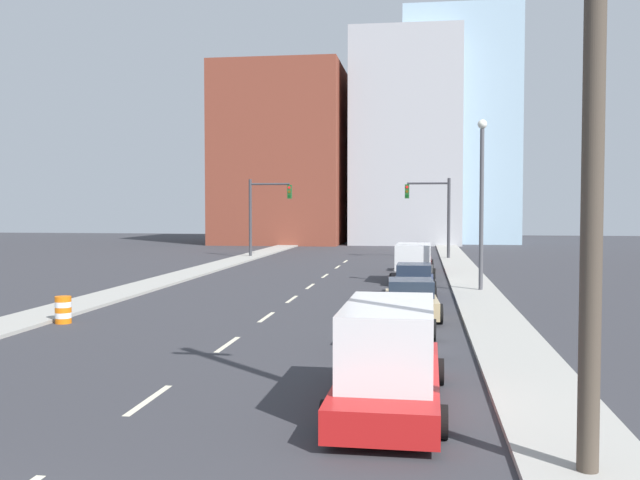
# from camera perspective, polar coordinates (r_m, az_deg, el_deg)

# --- Properties ---
(sidewalk_left) EXTENTS (2.19, 102.88, 0.12)m
(sidewalk_left) POSITION_cam_1_polar(r_m,az_deg,el_deg) (59.89, -5.29, -1.22)
(sidewalk_left) COLOR #9E9B93
(sidewalk_left) RESTS_ON ground
(sidewalk_right) EXTENTS (2.19, 102.88, 0.12)m
(sidewalk_right) POSITION_cam_1_polar(r_m,az_deg,el_deg) (58.31, 10.65, -1.36)
(sidewalk_right) COLOR #9E9B93
(sidewalk_right) RESTS_ON ground
(lane_stripe_at_7m) EXTENTS (0.16, 2.40, 0.01)m
(lane_stripe_at_7m) POSITION_cam_1_polar(r_m,az_deg,el_deg) (15.79, -13.52, -12.31)
(lane_stripe_at_7m) COLOR beige
(lane_stripe_at_7m) RESTS_ON ground
(lane_stripe_at_14m) EXTENTS (0.16, 2.40, 0.01)m
(lane_stripe_at_14m) POSITION_cam_1_polar(r_m,az_deg,el_deg) (21.47, -7.40, -8.27)
(lane_stripe_at_14m) COLOR beige
(lane_stripe_at_14m) RESTS_ON ground
(lane_stripe_at_19m) EXTENTS (0.16, 2.40, 0.01)m
(lane_stripe_at_19m) POSITION_cam_1_polar(r_m,az_deg,el_deg) (26.54, -4.31, -6.17)
(lane_stripe_at_19m) COLOR beige
(lane_stripe_at_19m) RESTS_ON ground
(lane_stripe_at_24m) EXTENTS (0.16, 2.40, 0.01)m
(lane_stripe_at_24m) POSITION_cam_1_polar(r_m,az_deg,el_deg) (31.60, -2.27, -4.75)
(lane_stripe_at_24m) COLOR beige
(lane_stripe_at_24m) RESTS_ON ground
(lane_stripe_at_29m) EXTENTS (0.16, 2.40, 0.01)m
(lane_stripe_at_29m) POSITION_cam_1_polar(r_m,az_deg,el_deg) (36.69, -0.79, -3.72)
(lane_stripe_at_29m) COLOR beige
(lane_stripe_at_29m) RESTS_ON ground
(lane_stripe_at_35m) EXTENTS (0.16, 2.40, 0.01)m
(lane_stripe_at_35m) POSITION_cam_1_polar(r_m,az_deg,el_deg) (42.28, 0.40, -2.88)
(lane_stripe_at_35m) COLOR beige
(lane_stripe_at_35m) RESTS_ON ground
(lane_stripe_at_41m) EXTENTS (0.16, 2.40, 0.01)m
(lane_stripe_at_41m) POSITION_cam_1_polar(r_m,az_deg,el_deg) (48.57, 1.42, -2.17)
(lane_stripe_at_41m) COLOR beige
(lane_stripe_at_41m) RESTS_ON ground
(lane_stripe_at_46m) EXTENTS (0.16, 2.40, 0.01)m
(lane_stripe_at_46m) POSITION_cam_1_polar(r_m,az_deg,el_deg) (53.58, 2.05, -1.72)
(lane_stripe_at_46m) COLOR beige
(lane_stripe_at_46m) RESTS_ON ground
(building_brick_left) EXTENTS (14.00, 16.00, 19.80)m
(building_brick_left) POSITION_cam_1_polar(r_m,az_deg,el_deg) (82.90, -2.89, 6.65)
(building_brick_left) COLOR brown
(building_brick_left) RESTS_ON ground
(building_office_center) EXTENTS (12.00, 20.00, 23.26)m
(building_office_center) POSITION_cam_1_polar(r_m,az_deg,el_deg) (85.52, 6.96, 7.68)
(building_office_center) COLOR #A8A8AD
(building_office_center) RESTS_ON ground
(building_glass_right) EXTENTS (13.00, 20.00, 26.33)m
(building_glass_right) POSITION_cam_1_polar(r_m,az_deg,el_deg) (89.73, 10.95, 8.39)
(building_glass_right) COLOR #99B7CC
(building_glass_right) RESTS_ON ground
(traffic_signal_left) EXTENTS (3.54, 0.35, 6.35)m
(traffic_signal_left) POSITION_cam_1_polar(r_m,az_deg,el_deg) (57.87, -4.69, 2.60)
(traffic_signal_left) COLOR #38383D
(traffic_signal_left) RESTS_ON ground
(traffic_signal_right) EXTENTS (3.54, 0.35, 6.35)m
(traffic_signal_right) POSITION_cam_1_polar(r_m,az_deg,el_deg) (56.44, 9.31, 2.57)
(traffic_signal_right) COLOR #38383D
(traffic_signal_right) RESTS_ON ground
(utility_pole_right_near) EXTENTS (1.60, 0.32, 10.94)m
(utility_pole_right_near) POSITION_cam_1_polar(r_m,az_deg,el_deg) (11.30, 21.06, 10.32)
(utility_pole_right_near) COLOR #473D33
(utility_pole_right_near) RESTS_ON ground
(traffic_barrel) EXTENTS (0.56, 0.56, 0.95)m
(traffic_barrel) POSITION_cam_1_polar(r_m,az_deg,el_deg) (26.58, -19.86, -5.28)
(traffic_barrel) COLOR orange
(traffic_barrel) RESTS_ON ground
(street_lamp) EXTENTS (0.44, 0.44, 8.22)m
(street_lamp) POSITION_cam_1_polar(r_m,az_deg,el_deg) (34.79, 12.81, 3.74)
(street_lamp) COLOR #4C4C51
(street_lamp) RESTS_ON ground
(box_truck_red) EXTENTS (2.31, 6.27, 2.15)m
(box_truck_red) POSITION_cam_1_polar(r_m,az_deg,el_deg) (14.58, 5.57, -9.46)
(box_truck_red) COLOR red
(box_truck_red) RESTS_ON ground
(sedan_silver) EXTENTS (2.16, 4.31, 1.50)m
(sedan_silver) POSITION_cam_1_polar(r_m,az_deg,el_deg) (20.72, 6.38, -6.76)
(sedan_silver) COLOR #B2B2BC
(sedan_silver) RESTS_ON ground
(sedan_tan) EXTENTS (2.29, 4.44, 1.41)m
(sedan_tan) POSITION_cam_1_polar(r_m,az_deg,el_deg) (26.47, 7.26, -4.78)
(sedan_tan) COLOR tan
(sedan_tan) RESTS_ON ground
(sedan_navy) EXTENTS (2.04, 4.37, 1.51)m
(sedan_navy) POSITION_cam_1_polar(r_m,az_deg,el_deg) (32.44, 7.53, -3.37)
(sedan_navy) COLOR #141E47
(sedan_navy) RESTS_ON ground
(box_truck_black) EXTENTS (2.46, 5.69, 2.08)m
(box_truck_black) POSITION_cam_1_polar(r_m,az_deg,el_deg) (39.08, 7.48, -1.92)
(box_truck_black) COLOR black
(box_truck_black) RESTS_ON ground
(sedan_maroon) EXTENTS (2.03, 4.44, 1.47)m
(sedan_maroon) POSITION_cam_1_polar(r_m,az_deg,el_deg) (45.66, 7.81, -1.66)
(sedan_maroon) COLOR maroon
(sedan_maroon) RESTS_ON ground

